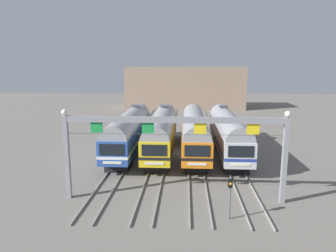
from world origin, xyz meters
The scene contains 9 objects.
ground_plane centered at (0.00, 0.00, 0.00)m, with size 160.00×160.00×0.00m, color slate.
track_bed centered at (0.00, 17.00, 0.07)m, with size 13.05×70.00×0.15m.
commuter_train_blue centered at (-5.77, 0.00, 2.69)m, with size 2.88×18.06×5.05m.
commuter_train_yellow centered at (-1.92, 0.00, 2.69)m, with size 2.88×18.06×5.05m.
commuter_train_orange centered at (1.92, -0.01, 2.69)m, with size 2.88×18.06×4.77m.
commuter_train_silver centered at (5.77, 0.00, 2.69)m, with size 2.88×18.06×5.05m.
catenary_gantry centered at (0.00, -13.50, 5.08)m, with size 16.79×0.44×6.97m.
yard_signal_mast centered at (3.85, -16.40, 2.02)m, with size 0.28×0.35×2.90m.
maintenance_building centered at (0.69, 41.47, 4.84)m, with size 27.89×10.00×9.69m, color gray.
Camera 1 is at (0.84, -36.55, 10.19)m, focal length 34.14 mm.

